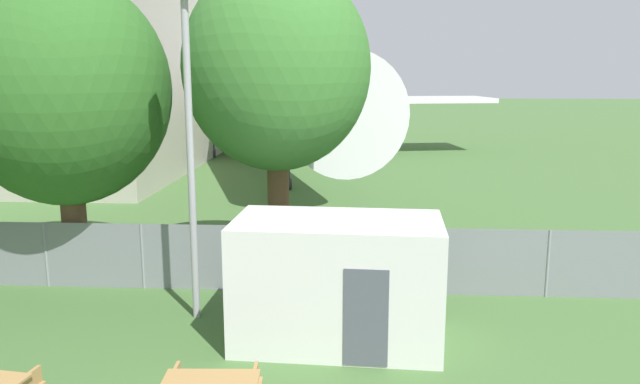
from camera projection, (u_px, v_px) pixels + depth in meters
The scene contains 6 objects.
perimeter_fence at pixel (241, 258), 15.80m from camera, with size 56.07×0.07×1.71m.
airplane at pixel (252, 93), 38.80m from camera, with size 32.34×40.19×12.32m.
portable_cabin at pixel (338, 281), 12.74m from camera, with size 4.29×2.48×2.60m.
tree_behind_benches at pixel (277, 69), 15.78m from camera, with size 4.77×4.77×8.23m.
tree_far_right at pixel (64, 91), 15.84m from camera, with size 5.37×5.37×8.00m.
light_mast at pixel (189, 118), 13.38m from camera, with size 0.44×0.44×7.37m.
Camera 1 is at (2.93, -5.02, 5.55)m, focal length 35.00 mm.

